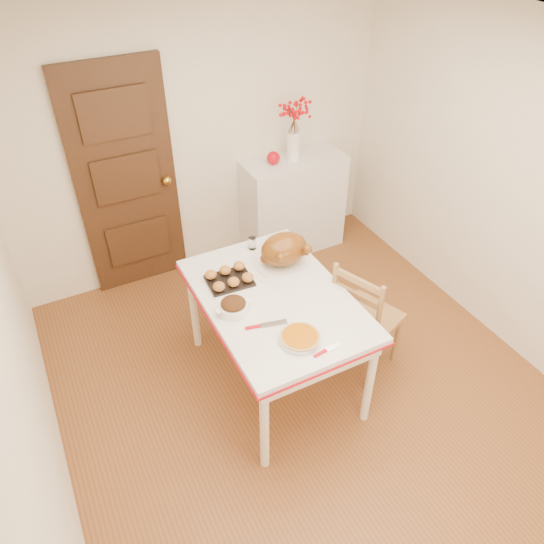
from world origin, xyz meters
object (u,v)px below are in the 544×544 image
turkey_platter (284,251)px  pumpkin_pie (300,337)px  kitchen_table (275,340)px  chair_oak (367,315)px  sideboard (293,205)px

turkey_platter → pumpkin_pie: (-0.28, -0.73, -0.10)m
kitchen_table → chair_oak: chair_oak is taller
chair_oak → turkey_platter: turkey_platter is taller
pumpkin_pie → sideboard: bearing=61.8°
sideboard → pumpkin_pie: (-1.05, -1.96, 0.38)m
kitchen_table → pumpkin_pie: bearing=-97.3°
turkey_platter → pumpkin_pie: size_ratio=1.55×
chair_oak → kitchen_table: bearing=55.8°
chair_oak → turkey_platter: (-0.47, 0.45, 0.47)m
sideboard → pumpkin_pie: 2.26m
turkey_platter → pumpkin_pie: 0.78m
sideboard → turkey_platter: turkey_platter is taller
kitchen_table → chair_oak: (0.70, -0.16, 0.08)m
turkey_platter → chair_oak: bearing=-52.0°
turkey_platter → kitchen_table: bearing=-136.1°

